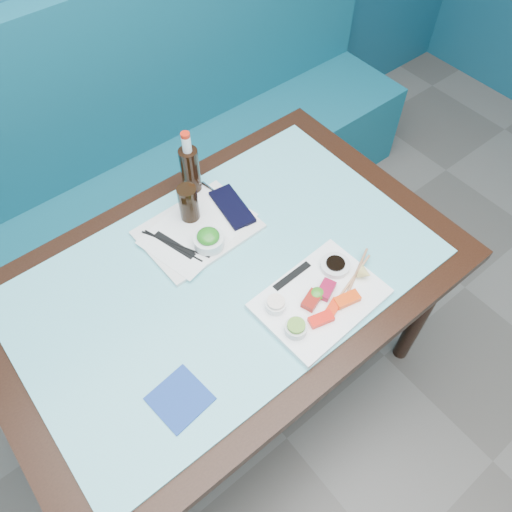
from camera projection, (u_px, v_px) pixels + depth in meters
booth_bench at (115, 198)px, 2.18m from camera, size 3.00×0.56×1.17m
dining_table at (227, 290)px, 1.56m from camera, size 1.40×0.90×0.75m
glass_top at (225, 275)px, 1.49m from camera, size 1.22×0.76×0.01m
sashimi_plate at (320, 299)px, 1.42m from camera, size 0.36×0.27×0.02m
salmon_left at (321, 319)px, 1.36m from camera, size 0.07×0.05×0.02m
salmon_mid at (333, 308)px, 1.39m from camera, size 0.07×0.05×0.01m
salmon_right at (347, 299)px, 1.40m from camera, size 0.08×0.05×0.02m
tuna_left at (312, 300)px, 1.40m from camera, size 0.07×0.06×0.02m
tuna_right at (326, 290)px, 1.42m from camera, size 0.07×0.06×0.02m
seaweed_garnish at (317, 294)px, 1.41m from camera, size 0.05×0.05×0.03m
ramekin_wasabi at (296, 329)px, 1.34m from camera, size 0.08×0.08×0.03m
wasabi_fill at (296, 325)px, 1.33m from camera, size 0.06×0.06×0.01m
ramekin_ginger at (276, 305)px, 1.39m from camera, size 0.07×0.07×0.02m
ginger_fill at (276, 302)px, 1.37m from camera, size 0.05×0.05×0.01m
soy_dish at (335, 265)px, 1.47m from camera, size 0.10×0.10×0.02m
soy_fill at (336, 263)px, 1.46m from camera, size 0.07×0.07×0.01m
lemon_wedge at (365, 273)px, 1.44m from camera, size 0.05×0.05×0.04m
chopstick_sleeve at (292, 276)px, 1.46m from camera, size 0.14×0.03×0.00m
wooden_chopstick_a at (352, 280)px, 1.45m from camera, size 0.21×0.06×0.01m
wooden_chopstick_b at (354, 278)px, 1.45m from camera, size 0.21×0.11×0.01m
serving_tray at (198, 230)px, 1.57m from camera, size 0.36×0.27×0.01m
paper_placemat at (198, 228)px, 1.57m from camera, size 0.37×0.30×0.00m
seaweed_bowl at (209, 241)px, 1.52m from camera, size 0.13×0.13×0.04m
seaweed_salad at (208, 236)px, 1.50m from camera, size 0.08×0.08×0.03m
cola_glass at (189, 203)px, 1.55m from camera, size 0.08×0.08×0.13m
navy_pouch at (232, 207)px, 1.61m from camera, size 0.10×0.19×0.01m
fork at (212, 190)px, 1.66m from camera, size 0.02×0.09×0.01m
black_chopstick_a at (173, 246)px, 1.53m from camera, size 0.08×0.21×0.01m
black_chopstick_b at (175, 244)px, 1.53m from camera, size 0.11×0.22×0.01m
tray_sleeve at (174, 245)px, 1.53m from camera, size 0.07×0.15×0.00m
cola_bottle_body at (191, 172)px, 1.61m from camera, size 0.08×0.08×0.18m
cola_bottle_neck at (186, 144)px, 1.52m from camera, size 0.04×0.04×0.06m
cola_bottle_cap at (185, 135)px, 1.49m from camera, size 0.04×0.04×0.01m
blue_napkin at (180, 399)px, 1.26m from camera, size 0.15×0.15×0.01m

